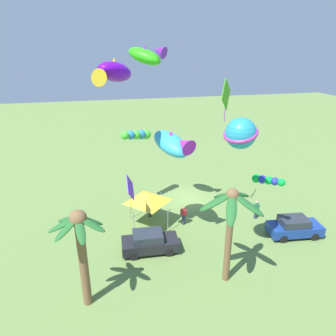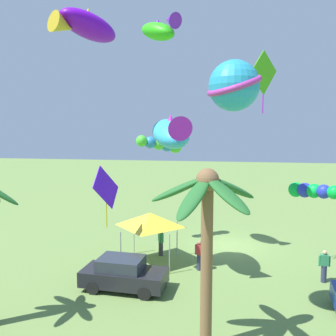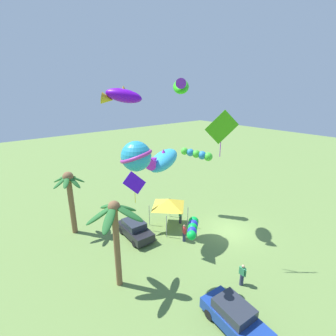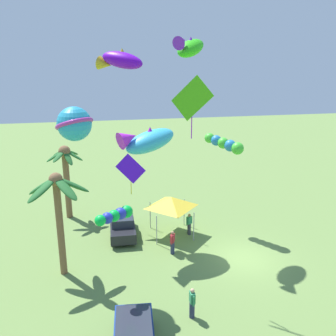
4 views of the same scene
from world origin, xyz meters
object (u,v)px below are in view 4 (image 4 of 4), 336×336
Objects in this scene: kite_fish_6 at (147,140)px; spectator_1 at (192,303)px; palm_tree_1 at (57,199)px; festival_tent at (171,202)px; kite_diamond_2 at (192,99)px; kite_fish_1 at (189,47)px; kite_diamond_0 at (131,169)px; kite_tube_3 at (116,215)px; parked_car_1 at (122,226)px; spectator_0 at (173,242)px; spectator_2 at (189,224)px; kite_tube_7 at (225,144)px; kite_ball_5 at (74,124)px; kite_fish_4 at (120,60)px.

spectator_1 is at bearing -173.07° from kite_fish_6.
kite_fish_6 reaches higher than palm_tree_1.
kite_diamond_2 reaches higher than festival_tent.
festival_tent is at bearing 72.16° from kite_fish_1.
kite_diamond_0 is 9.20m from kite_fish_1.
spectator_1 is (-5.30, -6.28, -3.82)m from palm_tree_1.
kite_fish_1 is 1.62× the size of kite_tube_3.
parked_car_1 is 2.51× the size of spectator_0.
spectator_0 is 3.27m from festival_tent.
spectator_2 is at bearing -105.47° from festival_tent.
festival_tent is (2.76, -0.54, 1.65)m from spectator_0.
kite_fish_6 is 6.04m from kite_tube_7.
kite_ball_5 is 5.29m from kite_fish_6.
parked_car_1 is 3.88m from festival_tent.
spectator_2 is at bearing 100.60° from kite_tube_7.
festival_tent is 9.83m from kite_ball_5.
palm_tree_1 is at bearing 72.13° from kite_diamond_2.
kite_fish_4 reaches higher than kite_fish_6.
kite_fish_6 is (-1.49, 1.88, 4.81)m from festival_tent.
spectator_0 is 9.82m from kite_diamond_2.
kite_ball_5 is at bearing 106.18° from spectator_0.
kite_fish_6 is (7.37, 0.90, 6.46)m from spectator_1.
kite_tube_7 is (7.55, -8.21, 1.40)m from kite_tube_3.
festival_tent is 0.68× the size of kite_fish_6.
festival_tent is 9.63m from kite_diamond_2.
kite_diamond_2 is at bearing 166.19° from kite_fish_1.
kite_fish_4 reaches higher than spectator_1.
parked_car_1 is at bearing 38.03° from kite_fish_6.
spectator_2 is 0.45× the size of kite_fish_4.
kite_diamond_0 reaches higher than spectator_2.
kite_diamond_2 is at bearing -159.83° from kite_fish_6.
kite_fish_4 reaches higher than kite_tube_3.
kite_fish_1 is 0.96× the size of kite_diamond_2.
spectator_0 is at bearing -73.82° from kite_ball_5.
kite_tube_7 is at bearing -74.10° from kite_fish_6.
parked_car_1 is 9.27m from kite_tube_7.
kite_ball_5 is (4.50, 5.04, 8.08)m from spectator_1.
kite_diamond_2 is (-7.37, -2.33, 5.55)m from kite_diamond_0.
kite_fish_4 is at bearing -35.93° from palm_tree_1.
palm_tree_1 is at bearing 37.25° from kite_tube_3.
kite_ball_5 is at bearing 114.47° from kite_tube_7.
palm_tree_1 is 1.97× the size of kite_diamond_2.
kite_fish_4 reaches higher than kite_diamond_2.
kite_fish_4 is (5.00, 2.51, 11.21)m from spectator_0.
palm_tree_1 is 12.10m from kite_fish_1.
kite_diamond_2 is 0.89× the size of kite_fish_4.
kite_fish_1 is (-0.34, -1.05, 10.34)m from festival_tent.
kite_tube_7 is at bearing -106.82° from kite_fish_4.
kite_fish_4 is at bearing 73.18° from kite_tube_7.
kite_ball_5 is at bearing 75.77° from kite_diamond_2.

